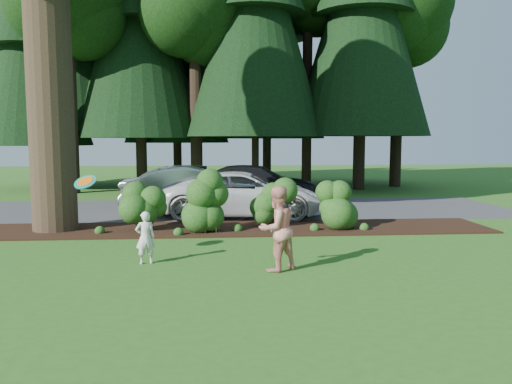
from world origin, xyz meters
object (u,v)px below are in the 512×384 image
car_dark_suv (257,183)px  adult (277,229)px  child (145,238)px  frisbee (85,182)px  car_silver_wagon (194,190)px  car_white_suv (245,194)px

car_dark_suv → adult: size_ratio=3.07×
child → frisbee: (-1.26, 0.24, 1.17)m
car_dark_suv → car_silver_wagon: bearing=152.1°
car_silver_wagon → child: 7.04m
car_dark_suv → adult: adult is taller
adult → child: bearing=-47.7°
child → frisbee: bearing=-25.7°
car_white_suv → car_silver_wagon: bearing=66.9°
car_silver_wagon → car_white_suv: (1.72, -0.87, -0.07)m
car_dark_suv → frisbee: bearing=164.4°
child → car_silver_wagon: bearing=-110.5°
adult → frisbee: 4.17m
car_silver_wagon → car_dark_suv: 4.19m
adult → frisbee: size_ratio=3.29×
car_silver_wagon → frisbee: 7.09m
car_white_suv → car_dark_suv: 4.33m
car_dark_suv → child: car_dark_suv is taller
child → adult: 2.81m
car_silver_wagon → car_dark_suv: size_ratio=0.97×
car_dark_suv → car_white_suv: bearing=178.2°
car_silver_wagon → adult: bearing=-170.2°
car_white_suv → adult: (0.26, -6.89, 0.06)m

